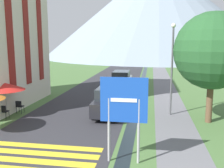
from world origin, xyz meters
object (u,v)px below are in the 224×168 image
at_px(road_sign, 124,108).
at_px(tree_by_path, 213,51).
at_px(streetlamp, 172,62).
at_px(cafe_umbrella_middle_red, 5,87).
at_px(cafe_chair_far_left, 19,106).
at_px(parked_car_near, 110,100).
at_px(parked_car_far, 121,80).
at_px(cafe_chair_middle, 4,111).

distance_m(road_sign, tree_by_path, 7.42).
bearing_deg(streetlamp, cafe_umbrella_middle_red, -168.23).
bearing_deg(cafe_umbrella_middle_red, road_sign, -31.36).
relative_size(cafe_chair_far_left, streetlamp, 0.15).
bearing_deg(parked_car_near, parked_car_far, 91.91).
height_order(parked_car_near, streetlamp, streetlamp).
xyz_separation_m(cafe_chair_middle, tree_by_path, (12.14, 1.30, 3.62)).
relative_size(road_sign, tree_by_path, 0.53).
distance_m(parked_car_far, cafe_chair_far_left, 11.12).
relative_size(parked_car_far, streetlamp, 0.79).
xyz_separation_m(parked_car_far, cafe_chair_middle, (-5.87, -10.88, -0.40)).
height_order(parked_car_near, parked_car_far, same).
relative_size(cafe_chair_middle, tree_by_path, 0.13).
distance_m(cafe_chair_middle, cafe_chair_far_left, 1.30).
distance_m(cafe_chair_far_left, tree_by_path, 12.37).
distance_m(parked_car_near, parked_car_far, 8.88).
height_order(parked_car_far, tree_by_path, tree_by_path).
bearing_deg(road_sign, streetlamp, 71.84).
distance_m(parked_car_near, tree_by_path, 6.82).
bearing_deg(road_sign, parked_car_near, 104.22).
bearing_deg(parked_car_far, cafe_chair_middle, -118.36).
relative_size(parked_car_near, parked_car_far, 0.99).
relative_size(cafe_chair_middle, streetlamp, 0.15).
bearing_deg(parked_car_far, cafe_umbrella_middle_red, -119.53).
bearing_deg(cafe_umbrella_middle_red, streetlamp, 11.77).
height_order(parked_car_near, cafe_umbrella_middle_red, cafe_umbrella_middle_red).
bearing_deg(cafe_chair_middle, parked_car_far, 36.98).
bearing_deg(streetlamp, cafe_chair_middle, -165.98).
relative_size(road_sign, cafe_chair_middle, 3.93).
distance_m(road_sign, cafe_chair_middle, 9.09).
distance_m(road_sign, parked_car_near, 6.71).
bearing_deg(cafe_chair_middle, tree_by_path, -18.54).
relative_size(parked_car_near, tree_by_path, 0.72).
xyz_separation_m(parked_car_near, cafe_umbrella_middle_red, (-6.23, -1.60, 1.02)).
height_order(road_sign, parked_car_far, road_sign).
bearing_deg(tree_by_path, road_sign, -127.46).
distance_m(road_sign, streetlamp, 7.35).
height_order(parked_car_near, cafe_chair_far_left, parked_car_near).
xyz_separation_m(road_sign, cafe_chair_middle, (-7.79, 4.38, -1.67)).
bearing_deg(cafe_umbrella_middle_red, parked_car_near, 14.44).
relative_size(cafe_umbrella_middle_red, streetlamp, 0.41).
distance_m(road_sign, cafe_umbrella_middle_red, 9.20).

